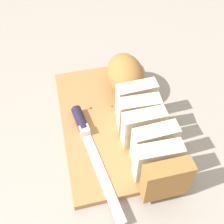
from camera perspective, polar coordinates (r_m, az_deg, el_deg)
The scene contains 8 objects.
ground_plane at distance 0.66m, azimuth 0.00°, elevation -2.65°, with size 3.00×3.00×0.00m, color gray.
cutting_board at distance 0.65m, azimuth 0.00°, elevation -2.16°, with size 0.38×0.24×0.02m, color #9E6B3D.
bread_loaf at distance 0.60m, azimuth 5.57°, elevation 0.92°, with size 0.38×0.10×0.10m.
bread_knife at distance 0.61m, azimuth -5.88°, elevation -4.21°, with size 0.29×0.06×0.02m.
crumb_near_knife at distance 0.67m, azimuth -0.16°, elevation 1.38°, with size 0.00×0.00×0.00m, color tan.
crumb_near_loaf at distance 0.65m, azimuth 6.32°, elevation -0.40°, with size 0.00×0.00×0.00m, color tan.
crumb_stray_left at distance 0.64m, azimuth 4.01°, elevation -2.03°, with size 0.01×0.01×0.01m, color tan.
crumb_stray_right at distance 0.66m, azimuth -4.88°, elevation 0.97°, with size 0.01×0.01×0.01m, color tan.
Camera 1 is at (0.37, -0.10, 0.53)m, focal length 42.23 mm.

